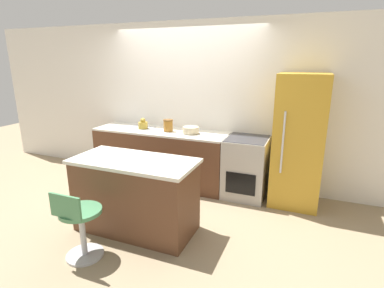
{
  "coord_description": "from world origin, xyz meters",
  "views": [
    {
      "loc": [
        1.93,
        -3.88,
        2.0
      ],
      "look_at": [
        0.52,
        -0.38,
        0.94
      ],
      "focal_mm": 28.0,
      "sensor_mm": 36.0,
      "label": 1
    }
  ],
  "objects_px": {
    "stool_chair": "(80,224)",
    "kettle": "(143,124)",
    "oven_range": "(246,167)",
    "refrigerator": "(298,142)",
    "mixing_bowl": "(191,130)"
  },
  "relations": [
    {
      "from": "stool_chair",
      "to": "kettle",
      "type": "relative_size",
      "value": 4.38
    },
    {
      "from": "oven_range",
      "to": "mixing_bowl",
      "type": "relative_size",
      "value": 3.62
    },
    {
      "from": "refrigerator",
      "to": "kettle",
      "type": "relative_size",
      "value": 10.31
    },
    {
      "from": "kettle",
      "to": "mixing_bowl",
      "type": "relative_size",
      "value": 0.71
    },
    {
      "from": "refrigerator",
      "to": "oven_range",
      "type": "bearing_deg",
      "value": -178.93
    },
    {
      "from": "stool_chair",
      "to": "mixing_bowl",
      "type": "height_order",
      "value": "mixing_bowl"
    },
    {
      "from": "mixing_bowl",
      "to": "stool_chair",
      "type": "bearing_deg",
      "value": -99.52
    },
    {
      "from": "oven_range",
      "to": "refrigerator",
      "type": "relative_size",
      "value": 0.49
    },
    {
      "from": "oven_range",
      "to": "mixing_bowl",
      "type": "distance_m",
      "value": 1.02
    },
    {
      "from": "stool_chair",
      "to": "mixing_bowl",
      "type": "xyz_separation_m",
      "value": [
        0.36,
        2.12,
        0.57
      ]
    },
    {
      "from": "refrigerator",
      "to": "stool_chair",
      "type": "relative_size",
      "value": 2.36
    },
    {
      "from": "oven_range",
      "to": "kettle",
      "type": "relative_size",
      "value": 5.06
    },
    {
      "from": "stool_chair",
      "to": "kettle",
      "type": "distance_m",
      "value": 2.25
    },
    {
      "from": "oven_range",
      "to": "kettle",
      "type": "bearing_deg",
      "value": -179.37
    },
    {
      "from": "refrigerator",
      "to": "mixing_bowl",
      "type": "xyz_separation_m",
      "value": [
        -1.59,
        -0.03,
        0.03
      ]
    }
  ]
}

